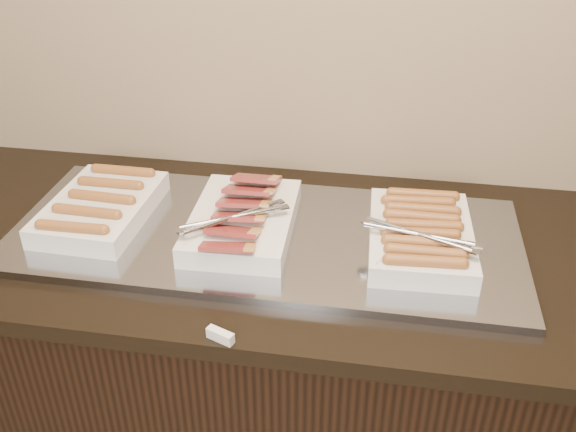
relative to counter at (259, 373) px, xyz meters
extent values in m
cube|color=black|center=(0.00, 0.00, -0.02)|extent=(2.00, 0.70, 0.86)
cube|color=black|center=(0.00, 0.00, 0.43)|extent=(2.06, 0.76, 0.04)
cube|color=#92959F|center=(0.02, 0.00, 0.46)|extent=(1.20, 0.50, 0.02)
cube|color=silver|center=(-0.38, 0.00, 0.49)|extent=(0.24, 0.35, 0.05)
cylinder|color=#9C6430|center=(-0.39, -0.14, 0.52)|extent=(0.15, 0.03, 0.03)
cylinder|color=#9C6430|center=(-0.38, -0.07, 0.52)|extent=(0.15, 0.03, 0.03)
cylinder|color=#9C6430|center=(-0.38, 0.00, 0.52)|extent=(0.15, 0.03, 0.03)
cylinder|color=#9C6430|center=(-0.38, 0.07, 0.52)|extent=(0.15, 0.03, 0.03)
cylinder|color=#9C6430|center=(-0.38, 0.14, 0.52)|extent=(0.15, 0.03, 0.03)
cube|color=silver|center=(-0.03, 0.00, 0.49)|extent=(0.24, 0.36, 0.05)
cube|color=#9F3B33|center=(-0.03, -0.14, 0.52)|extent=(0.13, 0.10, 0.04)
cube|color=#9F3B33|center=(-0.03, -0.08, 0.52)|extent=(0.12, 0.09, 0.04)
cube|color=#9F3B33|center=(-0.03, -0.03, 0.52)|extent=(0.13, 0.10, 0.04)
cube|color=#9F3B33|center=(-0.03, 0.03, 0.53)|extent=(0.12, 0.10, 0.04)
cube|color=#9F3B33|center=(-0.03, 0.08, 0.53)|extent=(0.12, 0.09, 0.04)
cube|color=#9F3B33|center=(-0.02, 0.14, 0.53)|extent=(0.12, 0.09, 0.04)
cube|color=silver|center=(0.39, 0.00, 0.49)|extent=(0.24, 0.35, 0.05)
cylinder|color=#9C6430|center=(0.39, -0.14, 0.52)|extent=(0.15, 0.04, 0.03)
cylinder|color=#9C6430|center=(0.39, -0.11, 0.52)|extent=(0.15, 0.03, 0.03)
cylinder|color=#9C6430|center=(0.39, -0.07, 0.52)|extent=(0.15, 0.03, 0.03)
cylinder|color=#9C6430|center=(0.38, -0.04, 0.52)|extent=(0.15, 0.04, 0.03)
cylinder|color=#9C6430|center=(0.39, 0.00, 0.52)|extent=(0.15, 0.04, 0.03)
cylinder|color=#9C6430|center=(0.39, 0.04, 0.52)|extent=(0.15, 0.03, 0.03)
cylinder|color=#9C6430|center=(0.39, 0.07, 0.52)|extent=(0.15, 0.03, 0.03)
cylinder|color=#9C6430|center=(0.38, 0.11, 0.52)|extent=(0.15, 0.04, 0.03)
cylinder|color=#9C6430|center=(0.39, 0.14, 0.52)|extent=(0.15, 0.03, 0.03)
cube|color=silver|center=(0.01, -0.36, 0.46)|extent=(0.06, 0.04, 0.02)
camera|label=1|loc=(0.29, -1.25, 1.29)|focal=40.00mm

